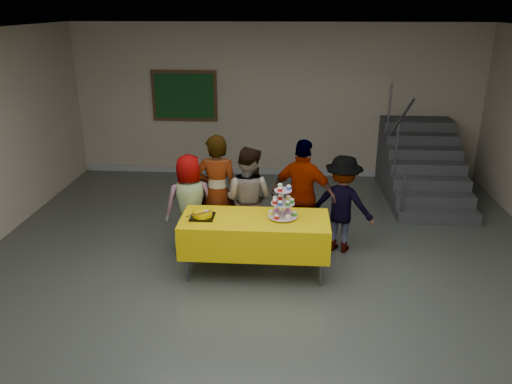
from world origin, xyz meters
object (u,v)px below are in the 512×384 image
schoolchild_d (303,196)px  schoolchild_e (342,204)px  staircase (420,167)px  schoolchild_b (217,193)px  schoolchild_a (190,204)px  noticeboard (184,96)px  schoolchild_c (248,199)px  bear_cake (202,213)px  cupcake_stand (283,205)px  bake_table (255,234)px

schoolchild_d → schoolchild_e: size_ratio=1.15×
schoolchild_e → staircase: staircase is taller
schoolchild_b → schoolchild_e: size_ratio=1.20×
schoolchild_a → schoolchild_e: 2.12m
schoolchild_b → noticeboard: 3.60m
schoolchild_d → noticeboard: size_ratio=1.24×
schoolchild_c → schoolchild_d: schoolchild_d is taller
bear_cake → schoolchild_a: size_ratio=0.25×
noticeboard → schoolchild_d: bearing=-54.8°
cupcake_stand → schoolchild_c: size_ratio=0.29×
cupcake_stand → noticeboard: bearing=117.0°
noticeboard → staircase: bearing=-10.5°
schoolchild_a → bake_table: bearing=129.6°
bake_table → cupcake_stand: (0.35, 0.04, 0.39)m
schoolchild_e → noticeboard: size_ratio=1.07×
schoolchild_e → staircase: (1.66, 2.45, -0.21)m
schoolchild_a → schoolchild_b: (0.36, 0.12, 0.13)m
bake_table → schoolchild_c: (-0.15, 0.68, 0.20)m
schoolchild_a → staircase: bearing=-164.6°
cupcake_stand → bear_cake: bearing=-176.8°
schoolchild_d → noticeboard: 4.08m
schoolchild_b → schoolchild_d: 1.20m
schoolchild_c → bake_table: bearing=122.5°
schoolchild_d → schoolchild_e: (0.55, -0.02, -0.11)m
bake_table → schoolchild_c: schoolchild_c is taller
bake_table → schoolchild_a: schoolchild_a is taller
bake_table → bear_cake: bear_cake is taller
schoolchild_e → staircase: 2.97m
schoolchild_c → schoolchild_d: size_ratio=0.94×
bear_cake → schoolchild_a: bearing=115.3°
cupcake_stand → bake_table: bearing=-173.2°
schoolchild_e → noticeboard: 4.45m
schoolchild_b → schoolchild_c: (0.43, -0.01, -0.08)m
bake_table → bear_cake: 0.72m
cupcake_stand → schoolchild_b: size_ratio=0.27×
bear_cake → noticeboard: bearing=104.1°
schoolchild_b → schoolchild_e: schoolchild_b is taller
bake_table → schoolchild_d: schoolchild_d is taller
schoolchild_a → noticeboard: bearing=-97.3°
bake_table → schoolchild_a: bearing=149.0°
bear_cake → schoolchild_e: (1.84, 0.75, -0.13)m
schoolchild_b → staircase: bearing=-144.9°
cupcake_stand → staircase: 4.03m
schoolchild_c → staircase: 3.91m
bear_cake → schoolchild_d: 1.50m
schoolchild_a → schoolchild_d: 1.58m
schoolchild_b → noticeboard: noticeboard is taller
bake_table → staircase: staircase is taller
cupcake_stand → schoolchild_b: schoolchild_b is taller
schoolchild_a → schoolchild_c: (0.80, 0.11, 0.05)m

